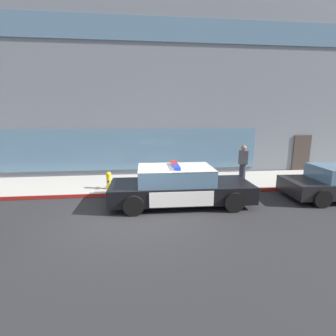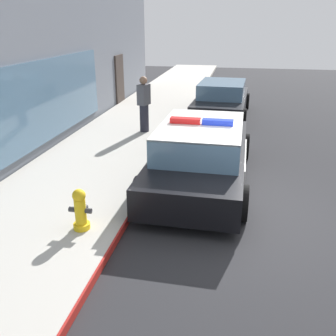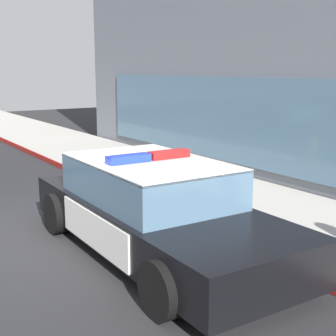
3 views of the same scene
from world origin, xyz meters
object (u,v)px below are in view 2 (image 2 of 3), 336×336
Objects in this scene: car_down_street at (222,99)px; pedestrian_on_sidewalk at (144,104)px; police_cruiser at (201,153)px; fire_hydrant at (80,210)px.

car_down_street is 2.67× the size of pedestrian_on_sidewalk.
police_cruiser reaches higher than car_down_street.
police_cruiser is 6.44m from car_down_street.
fire_hydrant is at bearing 171.31° from car_down_street.
police_cruiser is at bearing -178.35° from car_down_street.
fire_hydrant is 6.01m from pedestrian_on_sidewalk.
car_down_street is at bearing 0.03° from police_cruiser.
police_cruiser reaches higher than fire_hydrant.
pedestrian_on_sidewalk reaches higher than car_down_street.
car_down_street is (6.44, -0.11, -0.05)m from police_cruiser.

